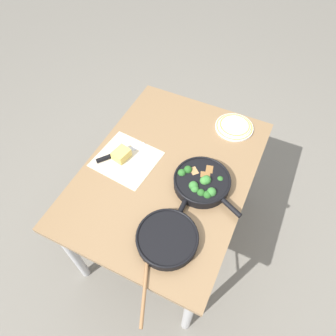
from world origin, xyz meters
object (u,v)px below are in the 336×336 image
object	(u,v)px
grater_knife	(114,155)
dinner_plate_stack	(234,126)
skillet_eggs	(168,238)
cheese_block	(121,154)
skillet_broccoli	(202,182)
wooden_spoon	(147,268)

from	to	relation	value
grater_knife	dinner_plate_stack	bearing A→B (deg)	-9.37
skillet_eggs	cheese_block	distance (m)	0.52
skillet_broccoli	dinner_plate_stack	xyz separation A→B (m)	(0.44, -0.02, -0.02)
wooden_spoon	grater_knife	distance (m)	0.63
skillet_broccoli	wooden_spoon	xyz separation A→B (m)	(-0.48, 0.05, -0.02)
wooden_spoon	cheese_block	size ratio (longest dim) A/B	3.50
dinner_plate_stack	wooden_spoon	bearing A→B (deg)	175.33
cheese_block	skillet_eggs	bearing A→B (deg)	-126.85
dinner_plate_stack	skillet_broccoli	bearing A→B (deg)	176.97
wooden_spoon	cheese_block	xyz separation A→B (m)	(0.46, 0.39, 0.02)
skillet_eggs	cheese_block	world-z (taller)	cheese_block
cheese_block	dinner_plate_stack	bearing A→B (deg)	-45.43
skillet_broccoli	cheese_block	size ratio (longest dim) A/B	3.77
grater_knife	dinner_plate_stack	distance (m)	0.70
skillet_broccoli	cheese_block	xyz separation A→B (m)	(-0.02, 0.45, -0.01)
dinner_plate_stack	cheese_block	bearing A→B (deg)	134.57
grater_knife	dinner_plate_stack	xyz separation A→B (m)	(0.47, -0.51, 0.00)
cheese_block	grater_knife	bearing A→B (deg)	103.69
skillet_broccoli	grater_knife	bearing A→B (deg)	-152.01
skillet_eggs	grater_knife	distance (m)	0.55
skillet_eggs	cheese_block	bearing A→B (deg)	52.29
wooden_spoon	grater_knife	size ratio (longest dim) A/B	1.48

